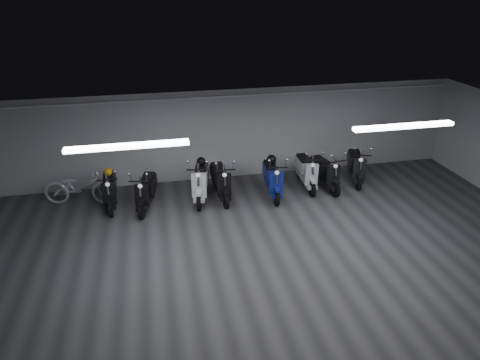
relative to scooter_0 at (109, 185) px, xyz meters
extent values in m
cube|color=#363638|center=(3.79, -3.75, -0.67)|extent=(14.00, 10.00, 0.01)
cube|color=gray|center=(3.79, -3.75, 2.14)|extent=(14.00, 10.00, 0.01)
cube|color=#AFAFB2|center=(3.79, 1.25, 0.73)|extent=(14.00, 0.01, 2.80)
cube|color=white|center=(0.79, -2.75, 2.07)|extent=(2.40, 0.18, 0.08)
cube|color=white|center=(6.79, -2.75, 2.07)|extent=(2.40, 0.18, 0.08)
cylinder|color=white|center=(3.79, 1.17, 1.95)|extent=(13.60, 0.05, 0.05)
imported|color=silver|center=(-0.83, 0.33, -0.03)|extent=(2.07, 1.07, 1.27)
sphere|color=black|center=(2.55, 0.19, 0.38)|extent=(0.26, 0.26, 0.26)
sphere|color=black|center=(4.56, -0.02, 0.35)|extent=(0.28, 0.28, 0.28)
sphere|color=orange|center=(-0.01, 0.25, 0.27)|extent=(0.23, 0.23, 0.23)
camera|label=1|loc=(1.34, -10.82, 5.03)|focal=31.63mm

